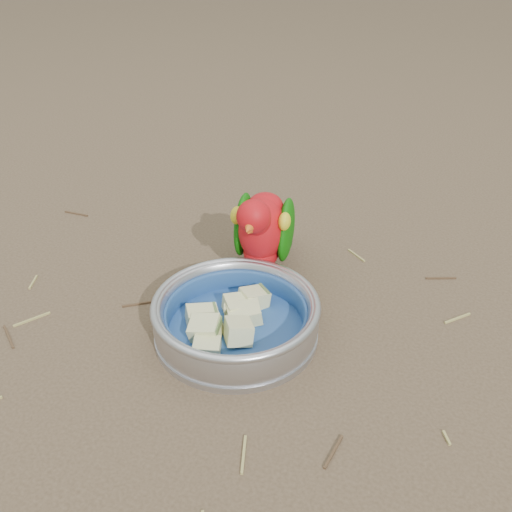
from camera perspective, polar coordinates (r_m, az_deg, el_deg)
The scene contains 6 objects.
ground at distance 0.84m, azimuth -11.87°, elevation -8.80°, with size 60.00×60.00×0.00m, color brown.
food_bowl at distance 0.84m, azimuth -1.98°, elevation -7.51°, with size 0.24×0.24×0.02m, color #B2B2BA.
bowl_wall at distance 0.82m, azimuth -2.02°, elevation -5.89°, with size 0.24×0.24×0.04m, color #B2B2BA, non-canonical shape.
fruit_wedges at distance 0.82m, azimuth -2.01°, elevation -6.28°, with size 0.14×0.14×0.03m, color beige, non-canonical shape.
lory_parrot at distance 0.92m, azimuth 0.62°, elevation 1.94°, with size 0.10×0.20×0.16m, color #B10D12, non-canonical shape.
ground_debris at distance 0.83m, azimuth -10.11°, elevation -8.85°, with size 0.90×0.80×0.01m, color #A09452, non-canonical shape.
Camera 1 is at (0.44, -0.47, 0.54)m, focal length 40.00 mm.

